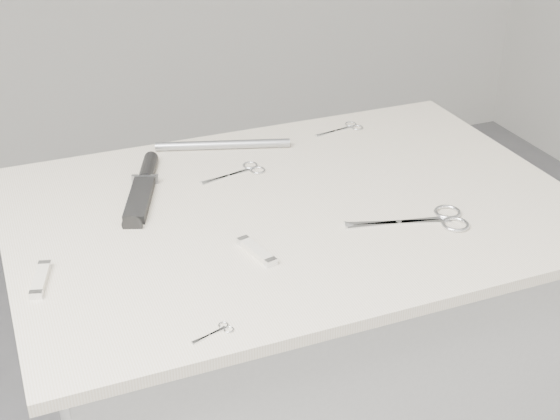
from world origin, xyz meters
name	(u,v)px	position (x,y,z in m)	size (l,w,h in m)	color
plinth	(292,402)	(0.00, 0.00, 0.45)	(0.90, 0.60, 0.90)	#B3B3B1
display_board	(294,209)	(0.00, 0.00, 0.91)	(1.00, 0.70, 0.02)	beige
large_shears	(433,220)	(0.20, -0.15, 0.92)	(0.21, 0.11, 0.01)	silver
embroidery_scissors_a	(243,171)	(-0.04, 0.16, 0.92)	(0.13, 0.06, 0.00)	silver
embroidery_scissors_b	(346,128)	(0.24, 0.27, 0.92)	(0.11, 0.05, 0.00)	silver
tiny_scissors	(217,332)	(-0.24, -0.30, 0.92)	(0.06, 0.03, 0.00)	silver
sheathed_knife	(144,184)	(-0.23, 0.16, 0.93)	(0.12, 0.25, 0.03)	black
pocket_knife_a	(41,279)	(-0.45, -0.08, 0.93)	(0.04, 0.09, 0.01)	beige
pocket_knife_b	(257,251)	(-0.12, -0.13, 0.93)	(0.04, 0.09, 0.01)	beige
metal_rail	(223,145)	(-0.04, 0.27, 0.93)	(0.02, 0.02, 0.27)	#999BA1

